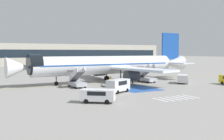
{
  "coord_description": "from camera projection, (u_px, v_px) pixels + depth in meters",
  "views": [
    {
      "loc": [
        -29.09,
        -51.4,
        6.82
      ],
      "look_at": [
        -2.48,
        -2.75,
        3.0
      ],
      "focal_mm": 42.0,
      "sensor_mm": 36.0,
      "label": 1
    }
  ],
  "objects": [
    {
      "name": "apron_walkway_bar_0",
      "position": [
        160.0,
        100.0,
        37.32
      ],
      "size": [
        0.44,
        3.6,
        0.01
      ],
      "primitive_type": "cube",
      "color": "silver",
      "rests_on": "ground_plane"
    },
    {
      "name": "baggage_cart",
      "position": [
        106.0,
        85.0,
        51.9
      ],
      "size": [
        2.13,
        2.9,
        0.87
      ],
      "rotation": [
        0.0,
        0.0,
        2.87
      ],
      "color": "gray",
      "rests_on": "ground_plane"
    },
    {
      "name": "ground_crew_2",
      "position": [
        124.0,
        80.0,
        54.6
      ],
      "size": [
        0.49,
        0.43,
        1.67
      ],
      "rotation": [
        0.0,
        0.0,
        5.71
      ],
      "color": "#191E38",
      "rests_on": "ground_plane"
    },
    {
      "name": "apron_walkway_bar_2",
      "position": [
        173.0,
        98.0,
        38.47
      ],
      "size": [
        0.44,
        3.6,
        0.01
      ],
      "primitive_type": "cube",
      "color": "silver",
      "rests_on": "ground_plane"
    },
    {
      "name": "apron_walkway_bar_5",
      "position": [
        191.0,
        96.0,
        40.19
      ],
      "size": [
        0.44,
        3.6,
        0.01
      ],
      "primitive_type": "cube",
      "color": "silver",
      "rests_on": "ground_plane"
    },
    {
      "name": "service_van_1",
      "position": [
        118.0,
        85.0,
        43.96
      ],
      "size": [
        4.78,
        3.51,
        2.23
      ],
      "rotation": [
        0.0,
        0.0,
        5.13
      ],
      "color": "silver",
      "rests_on": "ground_plane"
    },
    {
      "name": "boarding_stairs_forward",
      "position": [
        77.0,
        82.0,
        50.56
      ],
      "size": [
        2.38,
        5.3,
        4.04
      ],
      "rotation": [
        0.0,
        0.0,
        0.04
      ],
      "color": "#ADB2BA",
      "rests_on": "ground_plane"
    },
    {
      "name": "ground_crew_0",
      "position": [
        110.0,
        79.0,
        56.4
      ],
      "size": [
        0.48,
        0.34,
        1.66
      ],
      "rotation": [
        0.0,
        0.0,
        2.86
      ],
      "color": "#2D2D33",
      "rests_on": "ground_plane"
    },
    {
      "name": "terminal_building",
      "position": [
        54.0,
        54.0,
        139.99
      ],
      "size": [
        128.48,
        12.1,
        11.04
      ],
      "color": "#B2AD9E",
      "rests_on": "ground_plane"
    },
    {
      "name": "service_van_2",
      "position": [
        98.0,
        95.0,
        35.07
      ],
      "size": [
        4.74,
        4.23,
        1.83
      ],
      "rotation": [
        0.0,
        0.0,
        0.92
      ],
      "color": "silver",
      "rests_on": "ground_plane"
    },
    {
      "name": "apron_walkway_bar_1",
      "position": [
        167.0,
        99.0,
        37.89
      ],
      "size": [
        0.44,
        3.6,
        0.01
      ],
      "primitive_type": "cube",
      "color": "silver",
      "rests_on": "ground_plane"
    },
    {
      "name": "apron_walkway_bar_4",
      "position": [
        185.0,
        97.0,
        39.61
      ],
      "size": [
        0.44,
        3.6,
        0.01
      ],
      "primitive_type": "cube",
      "color": "silver",
      "rests_on": "ground_plane"
    },
    {
      "name": "ground_plane",
      "position": [
        116.0,
        82.0,
        59.39
      ],
      "size": [
        600.0,
        600.0,
        0.0
      ],
      "primitive_type": "plane",
      "color": "gray"
    },
    {
      "name": "apron_leadline_yellow",
      "position": [
        107.0,
        82.0,
        59.33
      ],
      "size": [
        77.99,
        3.13,
        0.01
      ],
      "primitive_type": "cube",
      "rotation": [
        0.0,
        0.0,
        1.61
      ],
      "color": "gold",
      "rests_on": "ground_plane"
    },
    {
      "name": "apron_walkway_bar_3",
      "position": [
        179.0,
        98.0,
        39.04
      ],
      "size": [
        0.44,
        3.6,
        0.01
      ],
      "primitive_type": "cube",
      "color": "silver",
      "rests_on": "ground_plane"
    },
    {
      "name": "airliner",
      "position": [
        109.0,
        65.0,
        59.39
      ],
      "size": [
        44.69,
        32.87,
        11.74
      ],
      "rotation": [
        0.0,
        0.0,
        1.61
      ],
      "color": "silver",
      "rests_on": "ground_plane"
    },
    {
      "name": "boarding_stairs_aft",
      "position": [
        146.0,
        78.0,
        59.26
      ],
      "size": [
        2.38,
        5.3,
        4.26
      ],
      "rotation": [
        0.0,
        0.0,
        0.04
      ],
      "color": "#ADB2BA",
      "rests_on": "ground_plane"
    },
    {
      "name": "apron_stand_patch_blue",
      "position": [
        137.0,
        89.0,
        48.81
      ],
      "size": [
        6.87,
        8.3,
        0.01
      ],
      "primitive_type": "cube",
      "color": "#2856A8",
      "rests_on": "ground_plane"
    },
    {
      "name": "fuel_tanker",
      "position": [
        99.0,
        68.0,
        84.63
      ],
      "size": [
        9.97,
        4.05,
        3.53
      ],
      "rotation": [
        0.0,
        0.0,
        1.74
      ],
      "color": "#38383D",
      "rests_on": "ground_plane"
    },
    {
      "name": "service_van_0",
      "position": [
        183.0,
        78.0,
        57.07
      ],
      "size": [
        4.85,
        4.84,
        1.86
      ],
      "rotation": [
        0.0,
        0.0,
        2.35
      ],
      "color": "silver",
      "rests_on": "ground_plane"
    },
    {
      "name": "ground_crew_3",
      "position": [
        133.0,
        79.0,
        56.52
      ],
      "size": [
        0.48,
        0.37,
        1.72
      ],
      "rotation": [
        0.0,
        0.0,
        0.39
      ],
      "color": "#2D2D33",
      "rests_on": "ground_plane"
    },
    {
      "name": "traffic_cone_0",
      "position": [
        115.0,
        86.0,
        49.76
      ],
      "size": [
        0.49,
        0.49,
        0.55
      ],
      "color": "orange",
      "rests_on": "ground_plane"
    },
    {
      "name": "ground_crew_1",
      "position": [
        125.0,
        79.0,
        58.02
      ],
      "size": [
        0.48,
        0.45,
        1.64
      ],
      "rotation": [
        0.0,
        0.0,
        3.81
      ],
      "color": "black",
      "rests_on": "ground_plane"
    }
  ]
}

